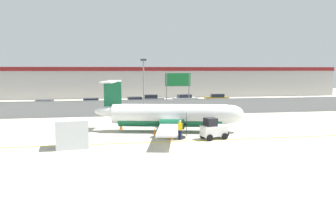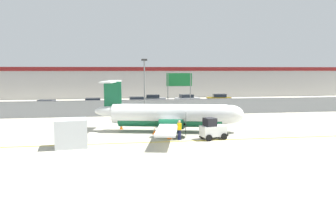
{
  "view_description": "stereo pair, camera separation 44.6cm",
  "coord_description": "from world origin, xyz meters",
  "px_view_note": "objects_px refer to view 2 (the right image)",
  "views": [
    {
      "loc": [
        -4.94,
        -24.48,
        6.04
      ],
      "look_at": [
        0.47,
        7.41,
        1.8
      ],
      "focal_mm": 35.0,
      "sensor_mm": 36.0,
      "label": 1
    },
    {
      "loc": [
        -4.5,
        -24.55,
        6.04
      ],
      "look_at": [
        0.47,
        7.41,
        1.8
      ],
      "focal_mm": 35.0,
      "sensor_mm": 36.0,
      "label": 2
    }
  ],
  "objects_px": {
    "traffic_cone_near_left": "(169,135)",
    "parked_car_3": "(153,99)",
    "traffic_cone_near_right": "(154,131)",
    "parked_car_4": "(187,99)",
    "ground_crew_worker": "(179,129)",
    "cargo_container": "(71,133)",
    "parked_car_2": "(136,102)",
    "commuter_airplane": "(172,115)",
    "traffic_cone_far_right": "(121,126)",
    "highway_sign": "(179,83)",
    "traffic_cone_far_left": "(201,130)",
    "baggage_tug": "(213,129)",
    "parked_car_1": "(92,103)",
    "parked_car_5": "(219,98)",
    "parked_car_0": "(46,105)",
    "apron_light_pole": "(144,84)"
  },
  "relations": [
    {
      "from": "parked_car_4",
      "to": "traffic_cone_near_left",
      "type": "bearing_deg",
      "value": -110.72
    },
    {
      "from": "traffic_cone_far_right",
      "to": "parked_car_1",
      "type": "xyz_separation_m",
      "value": [
        -4.12,
        17.66,
        0.58
      ]
    },
    {
      "from": "traffic_cone_near_right",
      "to": "ground_crew_worker",
      "type": "bearing_deg",
      "value": -55.93
    },
    {
      "from": "baggage_tug",
      "to": "highway_sign",
      "type": "relative_size",
      "value": 0.46
    },
    {
      "from": "commuter_airplane",
      "to": "traffic_cone_far_right",
      "type": "distance_m",
      "value": 5.49
    },
    {
      "from": "parked_car_1",
      "to": "commuter_airplane",
      "type": "bearing_deg",
      "value": 114.27
    },
    {
      "from": "parked_car_4",
      "to": "ground_crew_worker",
      "type": "bearing_deg",
      "value": -108.96
    },
    {
      "from": "traffic_cone_near_left",
      "to": "parked_car_3",
      "type": "relative_size",
      "value": 0.15
    },
    {
      "from": "traffic_cone_far_right",
      "to": "parked_car_1",
      "type": "bearing_deg",
      "value": 103.14
    },
    {
      "from": "traffic_cone_far_left",
      "to": "highway_sign",
      "type": "height_order",
      "value": "highway_sign"
    },
    {
      "from": "traffic_cone_far_left",
      "to": "parked_car_0",
      "type": "bearing_deg",
      "value": 133.74
    },
    {
      "from": "cargo_container",
      "to": "parked_car_3",
      "type": "bearing_deg",
      "value": 63.97
    },
    {
      "from": "parked_car_1",
      "to": "parked_car_5",
      "type": "distance_m",
      "value": 22.16
    },
    {
      "from": "parked_car_0",
      "to": "apron_light_pole",
      "type": "bearing_deg",
      "value": 152.77
    },
    {
      "from": "ground_crew_worker",
      "to": "parked_car_5",
      "type": "relative_size",
      "value": 0.39
    },
    {
      "from": "traffic_cone_near_left",
      "to": "highway_sign",
      "type": "xyz_separation_m",
      "value": [
        4.14,
        17.22,
        3.83
      ]
    },
    {
      "from": "highway_sign",
      "to": "parked_car_3",
      "type": "bearing_deg",
      "value": 102.5
    },
    {
      "from": "traffic_cone_near_right",
      "to": "highway_sign",
      "type": "distance_m",
      "value": 16.35
    },
    {
      "from": "apron_light_pole",
      "to": "highway_sign",
      "type": "relative_size",
      "value": 1.32
    },
    {
      "from": "ground_crew_worker",
      "to": "highway_sign",
      "type": "distance_m",
      "value": 18.34
    },
    {
      "from": "ground_crew_worker",
      "to": "parked_car_5",
      "type": "xyz_separation_m",
      "value": [
        12.59,
        28.53,
        -0.06
      ]
    },
    {
      "from": "traffic_cone_near_left",
      "to": "parked_car_0",
      "type": "height_order",
      "value": "parked_car_0"
    },
    {
      "from": "highway_sign",
      "to": "baggage_tug",
      "type": "bearing_deg",
      "value": -91.45
    },
    {
      "from": "parked_car_3",
      "to": "commuter_airplane",
      "type": "bearing_deg",
      "value": -87.99
    },
    {
      "from": "commuter_airplane",
      "to": "cargo_container",
      "type": "xyz_separation_m",
      "value": [
        -8.86,
        -5.01,
        -0.5
      ]
    },
    {
      "from": "ground_crew_worker",
      "to": "parked_car_5",
      "type": "distance_m",
      "value": 31.18
    },
    {
      "from": "traffic_cone_near_left",
      "to": "parked_car_0",
      "type": "relative_size",
      "value": 0.15
    },
    {
      "from": "cargo_container",
      "to": "ground_crew_worker",
      "type": "bearing_deg",
      "value": 0.34
    },
    {
      "from": "cargo_container",
      "to": "parked_car_2",
      "type": "bearing_deg",
      "value": 68.0
    },
    {
      "from": "traffic_cone_near_right",
      "to": "parked_car_4",
      "type": "xyz_separation_m",
      "value": [
        8.63,
        25.66,
        0.58
      ]
    },
    {
      "from": "traffic_cone_near_right",
      "to": "parked_car_4",
      "type": "distance_m",
      "value": 27.07
    },
    {
      "from": "traffic_cone_far_left",
      "to": "baggage_tug",
      "type": "bearing_deg",
      "value": -84.97
    },
    {
      "from": "traffic_cone_near_right",
      "to": "traffic_cone_far_left",
      "type": "height_order",
      "value": "same"
    },
    {
      "from": "traffic_cone_near_right",
      "to": "highway_sign",
      "type": "relative_size",
      "value": 0.12
    },
    {
      "from": "parked_car_3",
      "to": "traffic_cone_far_left",
      "type": "bearing_deg",
      "value": -82.09
    },
    {
      "from": "highway_sign",
      "to": "parked_car_4",
      "type": "bearing_deg",
      "value": 72.15
    },
    {
      "from": "traffic_cone_near_left",
      "to": "apron_light_pole",
      "type": "height_order",
      "value": "apron_light_pole"
    },
    {
      "from": "ground_crew_worker",
      "to": "traffic_cone_near_left",
      "type": "relative_size",
      "value": 2.66
    },
    {
      "from": "cargo_container",
      "to": "parked_car_5",
      "type": "height_order",
      "value": "cargo_container"
    },
    {
      "from": "traffic_cone_far_right",
      "to": "highway_sign",
      "type": "distance_m",
      "value": 14.95
    },
    {
      "from": "traffic_cone_far_left",
      "to": "parked_car_1",
      "type": "distance_m",
      "value": 23.9
    },
    {
      "from": "traffic_cone_near_left",
      "to": "traffic_cone_near_right",
      "type": "bearing_deg",
      "value": 115.64
    },
    {
      "from": "parked_car_2",
      "to": "parked_car_5",
      "type": "xyz_separation_m",
      "value": [
        14.96,
        3.95,
        0.0
      ]
    },
    {
      "from": "ground_crew_worker",
      "to": "traffic_cone_far_right",
      "type": "height_order",
      "value": "ground_crew_worker"
    },
    {
      "from": "traffic_cone_near_right",
      "to": "parked_car_5",
      "type": "relative_size",
      "value": 0.15
    },
    {
      "from": "commuter_airplane",
      "to": "traffic_cone_far_right",
      "type": "height_order",
      "value": "commuter_airplane"
    },
    {
      "from": "commuter_airplane",
      "to": "traffic_cone_near_left",
      "type": "bearing_deg",
      "value": -91.57
    },
    {
      "from": "cargo_container",
      "to": "parked_car_0",
      "type": "height_order",
      "value": "cargo_container"
    },
    {
      "from": "traffic_cone_far_left",
      "to": "parked_car_0",
      "type": "height_order",
      "value": "parked_car_0"
    },
    {
      "from": "traffic_cone_far_left",
      "to": "parked_car_0",
      "type": "relative_size",
      "value": 0.15
    }
  ]
}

